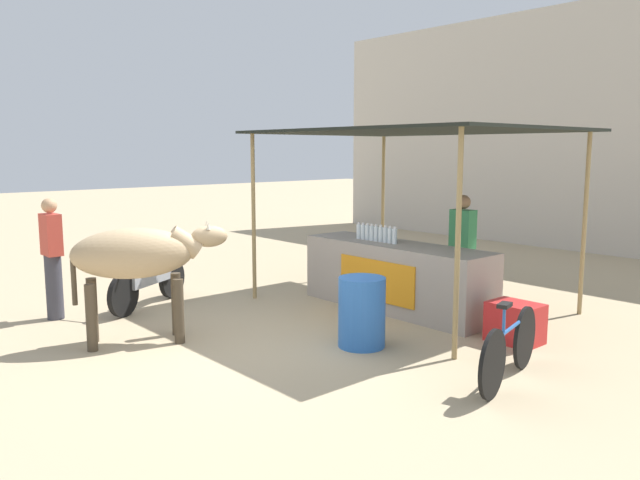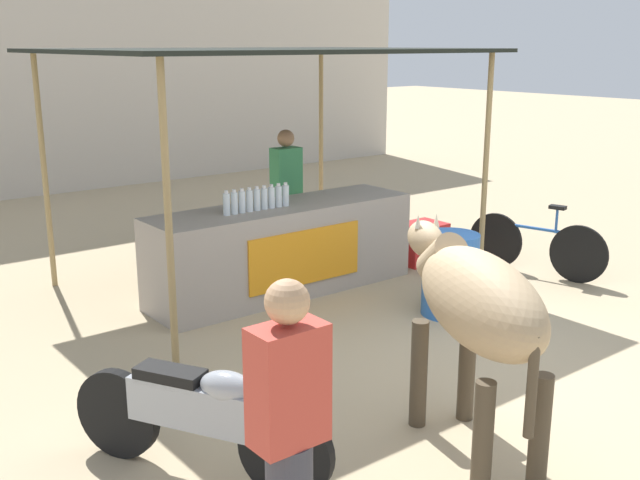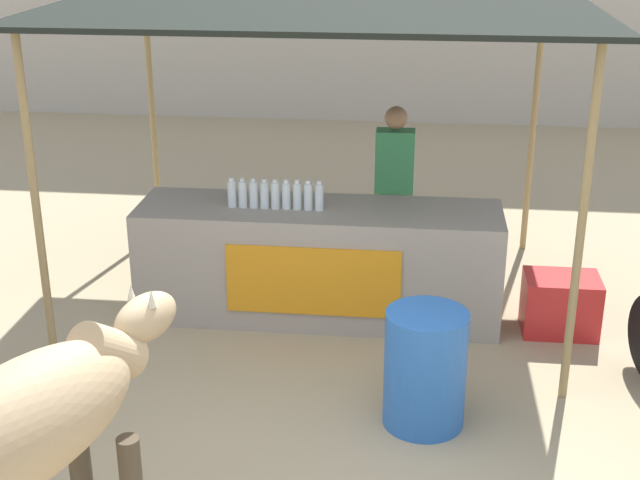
# 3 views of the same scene
# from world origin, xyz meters

# --- Properties ---
(ground_plane) EXTENTS (60.00, 60.00, 0.00)m
(ground_plane) POSITION_xyz_m (0.00, 0.00, 0.00)
(ground_plane) COLOR tan
(building_wall_far) EXTENTS (16.00, 0.50, 5.50)m
(building_wall_far) POSITION_xyz_m (0.00, 9.40, 2.75)
(building_wall_far) COLOR beige
(building_wall_far) RESTS_ON ground
(stall_counter) EXTENTS (3.00, 0.82, 0.96)m
(stall_counter) POSITION_xyz_m (0.00, 2.20, 0.48)
(stall_counter) COLOR #9E9389
(stall_counter) RESTS_ON ground
(stall_awning) EXTENTS (4.20, 3.20, 2.57)m
(stall_awning) POSITION_xyz_m (0.00, 2.50, 2.46)
(stall_awning) COLOR black
(stall_awning) RESTS_ON ground
(water_bottle_row) EXTENTS (0.79, 0.07, 0.25)m
(water_bottle_row) POSITION_xyz_m (-0.35, 2.15, 1.07)
(water_bottle_row) COLOR silver
(water_bottle_row) RESTS_ON stall_counter
(vendor_behind_counter) EXTENTS (0.34, 0.22, 1.65)m
(vendor_behind_counter) POSITION_xyz_m (0.59, 2.95, 0.85)
(vendor_behind_counter) COLOR #383842
(vendor_behind_counter) RESTS_ON ground
(cooler_box) EXTENTS (0.60, 0.44, 0.48)m
(cooler_box) POSITION_xyz_m (2.00, 2.10, 0.24)
(cooler_box) COLOR red
(cooler_box) RESTS_ON ground
(water_barrel) EXTENTS (0.55, 0.55, 0.82)m
(water_barrel) POSITION_xyz_m (0.89, 0.61, 0.41)
(water_barrel) COLOR blue
(water_barrel) RESTS_ON ground
(cow) EXTENTS (1.07, 1.81, 1.44)m
(cow) POSITION_xyz_m (-0.96, -1.25, 1.03)
(cow) COLOR tan
(cow) RESTS_ON ground
(motorcycle_parked) EXTENTS (0.99, 1.61, 0.90)m
(motorcycle_parked) POSITION_xyz_m (-2.48, -0.42, 0.43)
(motorcycle_parked) COLOR black
(motorcycle_parked) RESTS_ON ground
(bicycle_leaning) EXTENTS (0.45, 1.62, 0.85)m
(bicycle_leaning) POSITION_xyz_m (2.67, 0.89, 0.35)
(bicycle_leaning) COLOR black
(bicycle_leaning) RESTS_ON ground
(passerby_on_street) EXTENTS (0.34, 0.22, 1.65)m
(passerby_on_street) POSITION_xyz_m (-2.71, -1.67, 0.85)
(passerby_on_street) COLOR #383842
(passerby_on_street) RESTS_ON ground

